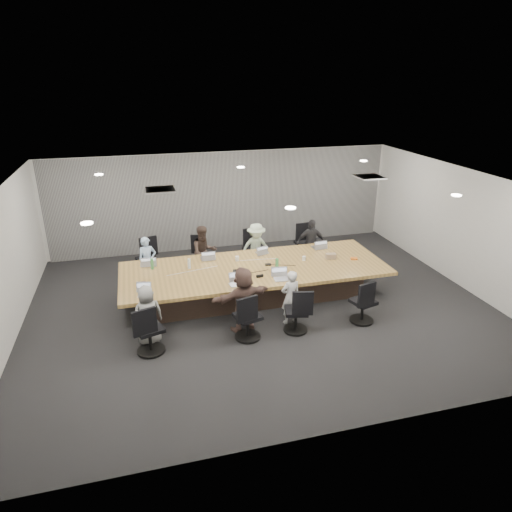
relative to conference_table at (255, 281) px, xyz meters
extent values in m
cube|color=black|center=(0.00, -0.50, -0.40)|extent=(10.00, 8.00, 0.00)
cube|color=white|center=(0.00, -0.50, 2.40)|extent=(10.00, 8.00, 0.00)
cube|color=beige|center=(0.00, 3.50, 1.00)|extent=(10.00, 0.00, 2.80)
cube|color=beige|center=(0.00, -4.50, 1.00)|extent=(10.00, 0.00, 2.80)
cube|color=beige|center=(-5.00, -0.50, 1.00)|extent=(0.00, 8.00, 2.80)
cube|color=beige|center=(5.00, -0.50, 1.00)|extent=(0.00, 8.00, 2.80)
cube|color=gray|center=(0.00, 3.42, 1.00)|extent=(9.80, 0.04, 2.80)
cube|color=#3F2E26|center=(0.00, 0.00, -0.07)|extent=(4.80, 1.40, 0.66)
cube|color=#AC8444|center=(0.00, 0.00, 0.30)|extent=(6.00, 2.20, 0.08)
imported|color=#AACBF2|center=(-2.34, 1.35, 0.20)|extent=(0.48, 0.36, 1.20)
cube|color=#B2B2B7|center=(-2.34, 0.80, 0.35)|extent=(0.37, 0.27, 0.02)
imported|color=#352823|center=(-0.95, 1.35, 0.28)|extent=(0.76, 0.65, 1.37)
cube|color=#B2B2B7|center=(-0.95, 0.80, 0.35)|extent=(0.33, 0.23, 0.02)
imported|color=#B2C9AC|center=(0.39, 1.35, 0.26)|extent=(0.88, 0.54, 1.32)
cube|color=#B2B2B7|center=(0.39, 0.80, 0.35)|extent=(0.33, 0.26, 0.02)
imported|color=#2A2A2D|center=(1.89, 1.35, 0.25)|extent=(0.80, 0.41, 1.31)
cube|color=#B2B2B7|center=(1.89, 0.80, 0.35)|extent=(0.36, 0.26, 0.02)
imported|color=gray|center=(-2.46, -1.35, 0.19)|extent=(0.66, 0.51, 1.19)
cube|color=#B2B2B7|center=(-2.46, -0.80, 0.35)|extent=(0.32, 0.24, 0.02)
imported|color=brown|center=(-0.60, -1.35, 0.28)|extent=(1.31, 0.70, 1.35)
cube|color=#B2B2B7|center=(-0.60, -0.80, 0.35)|extent=(0.34, 0.25, 0.02)
imported|color=silver|center=(0.39, -1.35, 0.18)|extent=(0.47, 0.35, 1.17)
cube|color=#B2B2B7|center=(0.39, -0.80, 0.35)|extent=(0.38, 0.28, 0.02)
cylinder|color=#459750|center=(-2.26, 0.49, 0.46)|extent=(0.09, 0.09, 0.24)
cylinder|color=#459750|center=(0.44, -0.25, 0.47)|extent=(0.09, 0.09, 0.26)
cylinder|color=silver|center=(-1.45, 0.32, 0.45)|extent=(0.07, 0.07, 0.23)
cylinder|color=white|center=(-0.30, 0.48, 0.39)|extent=(0.10, 0.10, 0.11)
cylinder|color=white|center=(1.22, 0.08, 0.39)|extent=(0.09, 0.09, 0.10)
cylinder|color=brown|center=(-2.47, -0.41, 0.40)|extent=(0.12, 0.12, 0.11)
cube|color=black|center=(-0.46, -0.13, 0.35)|extent=(0.17, 0.13, 0.03)
cube|color=black|center=(0.32, 0.03, 0.35)|extent=(0.15, 0.11, 0.03)
cube|color=black|center=(-0.04, -0.56, 0.37)|extent=(0.16, 0.05, 0.06)
cube|color=#9A8165|center=(1.88, 0.02, 0.40)|extent=(0.25, 0.17, 0.12)
cube|color=orange|center=(2.39, -0.16, 0.36)|extent=(0.19, 0.16, 0.04)
camera|label=1|loc=(-2.44, -9.20, 4.46)|focal=32.00mm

